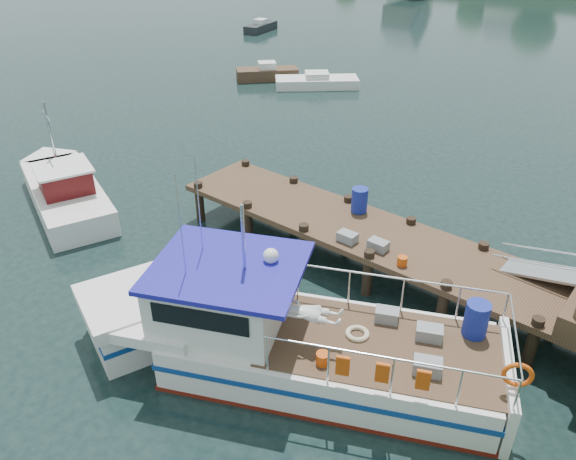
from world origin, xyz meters
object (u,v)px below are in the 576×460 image
Objects in this scene: lobster_boat at (277,335)px; work_boat at (64,189)px; moored_e at (261,27)px; dock at (542,268)px; moored_rowboat at (267,73)px; moored_a at (317,82)px.

lobster_boat is 12.65m from work_boat.
dock is at bearing -59.27° from moored_e.
moored_rowboat is 16.51m from moored_e.
moored_rowboat is at bearing 127.24° from work_boat.
work_boat is 1.85× the size of moored_e.
work_boat is 35.37m from moored_e.
work_boat reaches higher than moored_a.
dock is 43.70m from moored_e.
work_boat is 1.93× the size of moored_rowboat.
work_boat reaches higher than moored_e.
moored_e is at bearing 141.49° from dock.
moored_a is 1.25× the size of moored_e.
moored_e is at bearing 120.83° from moored_a.
lobster_boat reaches higher than moored_e.
work_boat is at bearing -167.41° from dock.
lobster_boat is 25.77m from moored_a.
moored_e is at bearing 107.17° from lobster_boat.
lobster_boat is at bearing -77.73° from moored_a.
moored_a is (3.71, 0.70, -0.08)m from moored_rowboat.
moored_rowboat is 3.78m from moored_a.
moored_e is (-29.50, 32.65, -0.61)m from lobster_boat.
moored_e is at bearing 139.22° from work_boat.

